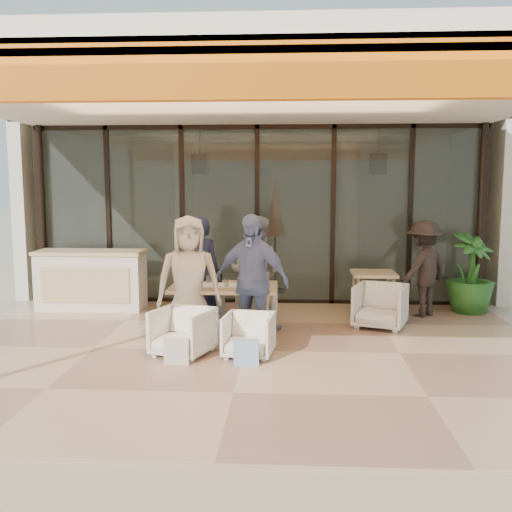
% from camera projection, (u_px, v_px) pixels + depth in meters
% --- Properties ---
extents(ground, '(70.00, 70.00, 0.00)m').
position_uv_depth(ground, '(244.00, 352.00, 7.43)').
color(ground, '#C6B293').
rests_on(ground, ground).
extents(terrace_floor, '(8.00, 6.00, 0.01)m').
position_uv_depth(terrace_floor, '(244.00, 352.00, 7.43)').
color(terrace_floor, tan).
rests_on(terrace_floor, ground).
extents(terrace_structure, '(8.00, 6.00, 3.40)m').
position_uv_depth(terrace_structure, '(242.00, 93.00, 6.74)').
color(terrace_structure, silver).
rests_on(terrace_structure, ground).
extents(glass_storefront, '(8.08, 0.10, 3.20)m').
position_uv_depth(glass_storefront, '(257.00, 216.00, 10.19)').
color(glass_storefront, '#9EADA3').
rests_on(glass_storefront, ground).
extents(interior_block, '(9.05, 3.62, 3.52)m').
position_uv_depth(interior_block, '(263.00, 181.00, 12.40)').
color(interior_block, silver).
rests_on(interior_block, ground).
extents(host_counter, '(1.85, 0.65, 1.04)m').
position_uv_depth(host_counter, '(91.00, 280.00, 9.79)').
color(host_counter, silver).
rests_on(host_counter, ground).
extents(dining_table, '(1.50, 0.90, 0.93)m').
position_uv_depth(dining_table, '(223.00, 289.00, 8.10)').
color(dining_table, '#DCC586').
rests_on(dining_table, ground).
extents(chair_far_left, '(0.71, 0.68, 0.67)m').
position_uv_depth(chair_far_left, '(205.00, 300.00, 9.11)').
color(chair_far_left, silver).
rests_on(chair_far_left, ground).
extents(chair_far_right, '(0.64, 0.61, 0.62)m').
position_uv_depth(chair_far_right, '(257.00, 302.00, 9.06)').
color(chair_far_right, silver).
rests_on(chair_far_right, ground).
extents(chair_near_left, '(0.84, 0.82, 0.69)m').
position_uv_depth(chair_near_left, '(183.00, 330.00, 7.23)').
color(chair_near_left, silver).
rests_on(chair_near_left, ground).
extents(chair_near_right, '(0.67, 0.64, 0.62)m').
position_uv_depth(chair_near_right, '(249.00, 333.00, 7.18)').
color(chair_near_right, silver).
rests_on(chair_near_right, ground).
extents(diner_navy, '(0.70, 0.54, 1.70)m').
position_uv_depth(diner_navy, '(199.00, 273.00, 8.54)').
color(diner_navy, '#181A36').
rests_on(diner_navy, ground).
extents(diner_grey, '(1.00, 0.89, 1.71)m').
position_uv_depth(diner_grey, '(255.00, 273.00, 8.50)').
color(diner_grey, slate).
rests_on(diner_grey, ground).
extents(diner_cream, '(0.96, 0.73, 1.76)m').
position_uv_depth(diner_cream, '(189.00, 281.00, 7.65)').
color(diner_cream, beige).
rests_on(diner_cream, ground).
extents(diner_periwinkle, '(1.13, 0.75, 1.79)m').
position_uv_depth(diner_periwinkle, '(251.00, 281.00, 7.60)').
color(diner_periwinkle, '#6A82B0').
rests_on(diner_periwinkle, ground).
extents(tote_bag_cream, '(0.30, 0.10, 0.34)m').
position_uv_depth(tote_bag_cream, '(177.00, 352.00, 6.85)').
color(tote_bag_cream, silver).
rests_on(tote_bag_cream, ground).
extents(tote_bag_blue, '(0.30, 0.10, 0.34)m').
position_uv_depth(tote_bag_blue, '(246.00, 354.00, 6.80)').
color(tote_bag_blue, '#99BFD8').
rests_on(tote_bag_blue, ground).
extents(side_table, '(0.70, 0.70, 0.74)m').
position_uv_depth(side_table, '(373.00, 278.00, 9.30)').
color(side_table, '#DCC586').
rests_on(side_table, ground).
extents(side_chair, '(0.92, 0.89, 0.75)m').
position_uv_depth(side_chair, '(380.00, 304.00, 8.59)').
color(side_chair, silver).
rests_on(side_chair, ground).
extents(standing_woman, '(1.17, 1.11, 1.59)m').
position_uv_depth(standing_woman, '(424.00, 269.00, 9.27)').
color(standing_woman, black).
rests_on(standing_woman, ground).
extents(potted_palm, '(1.08, 1.08, 1.38)m').
position_uv_depth(potted_palm, '(471.00, 273.00, 9.53)').
color(potted_palm, '#1E5919').
rests_on(potted_palm, ground).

